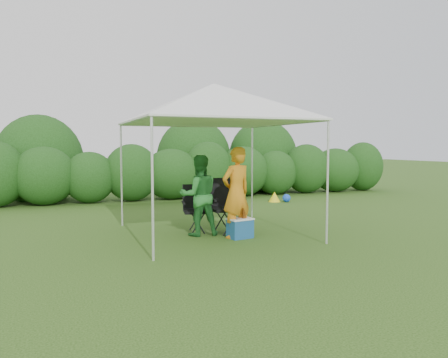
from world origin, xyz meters
name	(u,v)px	position (x,y,z in m)	size (l,w,h in m)	color
ground	(224,239)	(0.00, 0.00, 0.00)	(70.00, 70.00, 0.00)	#395E1E
hedge	(155,173)	(0.11, 6.00, 0.83)	(17.41, 1.53, 1.80)	#215018
canopy	(214,103)	(0.00, 0.50, 2.46)	(3.10, 3.10, 2.83)	silver
chair_right	(224,202)	(0.24, 0.60, 0.59)	(0.65, 0.59, 1.05)	black
chair_left	(196,205)	(-0.23, 0.87, 0.52)	(0.64, 0.61, 0.91)	black
man	(236,193)	(0.25, 0.03, 0.83)	(0.60, 0.40, 1.65)	orange
woman	(199,195)	(-0.31, 0.47, 0.75)	(0.73, 0.57, 1.50)	#27782D
cooler	(240,228)	(0.31, -0.03, 0.18)	(0.48, 0.39, 0.37)	#1D5287
bottle	(244,211)	(0.37, -0.07, 0.49)	(0.07, 0.07, 0.25)	#592D0C
lawn_toy	(278,197)	(3.39, 4.22, 0.14)	(0.59, 0.50, 0.30)	yellow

